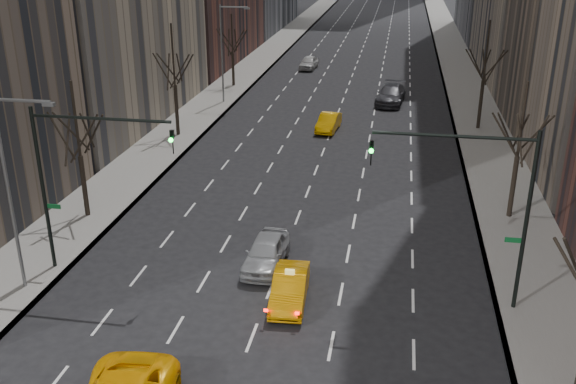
% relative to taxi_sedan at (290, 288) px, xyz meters
% --- Properties ---
extents(sidewalk_left, '(4.50, 320.00, 0.15)m').
position_rel_taxi_sedan_xyz_m(sidewalk_left, '(-13.31, 59.01, -0.62)').
color(sidewalk_left, slate).
rests_on(sidewalk_left, ground).
extents(sidewalk_right, '(4.50, 320.00, 0.15)m').
position_rel_taxi_sedan_xyz_m(sidewalk_right, '(11.19, 59.01, -0.62)').
color(sidewalk_right, slate).
rests_on(sidewalk_right, ground).
extents(tree_lw_b, '(3.36, 3.50, 7.82)m').
position_rel_taxi_sedan_xyz_m(tree_lw_b, '(-13.06, 7.01, 3.03)').
color(tree_lw_b, black).
rests_on(tree_lw_b, ground).
extents(tree_lw_c, '(3.36, 3.50, 8.74)m').
position_rel_taxi_sedan_xyz_m(tree_lw_c, '(-13.06, 23.01, 3.34)').
color(tree_lw_c, black).
rests_on(tree_lw_c, ground).
extents(tree_lw_d, '(3.36, 3.50, 7.36)m').
position_rel_taxi_sedan_xyz_m(tree_lw_d, '(-13.06, 41.01, 2.87)').
color(tree_lw_d, black).
rests_on(tree_lw_d, ground).
extents(tree_rw_b, '(3.36, 3.50, 7.82)m').
position_rel_taxi_sedan_xyz_m(tree_rw_b, '(10.94, 11.01, 3.03)').
color(tree_rw_b, black).
rests_on(tree_rw_b, ground).
extents(tree_rw_c, '(3.36, 3.50, 8.74)m').
position_rel_taxi_sedan_xyz_m(tree_rw_c, '(10.94, 29.01, 3.34)').
color(tree_rw_c, black).
rests_on(tree_rw_c, ground).
extents(traffic_mast_left, '(6.69, 0.39, 8.00)m').
position_rel_taxi_sedan_xyz_m(traffic_mast_left, '(-10.17, 1.01, 4.79)').
color(traffic_mast_left, black).
rests_on(traffic_mast_left, ground).
extents(traffic_mast_right, '(6.69, 0.39, 8.00)m').
position_rel_taxi_sedan_xyz_m(traffic_mast_right, '(8.05, 1.01, 4.79)').
color(traffic_mast_right, black).
rests_on(traffic_mast_right, ground).
extents(streetlight_near, '(2.83, 0.22, 9.00)m').
position_rel_taxi_sedan_xyz_m(streetlight_near, '(-11.90, -0.99, 4.93)').
color(streetlight_near, slate).
rests_on(streetlight_near, ground).
extents(streetlight_far, '(2.83, 0.22, 9.00)m').
position_rel_taxi_sedan_xyz_m(streetlight_far, '(-11.90, 34.01, 4.93)').
color(streetlight_far, slate).
rests_on(streetlight_far, ground).
extents(taxi_sedan, '(1.71, 4.28, 1.39)m').
position_rel_taxi_sedan_xyz_m(taxi_sedan, '(0.00, 0.00, 0.00)').
color(taxi_sedan, orange).
rests_on(taxi_sedan, ground).
extents(silver_sedan_ahead, '(1.93, 4.52, 1.52)m').
position_rel_taxi_sedan_xyz_m(silver_sedan_ahead, '(-1.70, 3.03, 0.07)').
color(silver_sedan_ahead, gray).
rests_on(silver_sedan_ahead, ground).
extents(far_taxi, '(1.86, 4.34, 1.39)m').
position_rel_taxi_sedan_xyz_m(far_taxi, '(-1.29, 26.65, 0.00)').
color(far_taxi, '#FCAE05').
rests_on(far_taxi, ground).
extents(far_suv_grey, '(3.05, 6.22, 1.74)m').
position_rel_taxi_sedan_xyz_m(far_suv_grey, '(3.54, 36.56, 0.18)').
color(far_suv_grey, '#313137').
rests_on(far_suv_grey, ground).
extents(far_car_white, '(2.08, 4.53, 1.51)m').
position_rel_taxi_sedan_xyz_m(far_car_white, '(-6.51, 51.61, 0.06)').
color(far_car_white, '#B8B8B8').
rests_on(far_car_white, ground).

